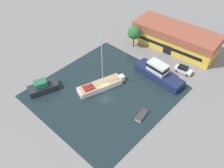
# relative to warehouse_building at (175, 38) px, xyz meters

# --- Properties ---
(ground_plane) EXTENTS (440.00, 440.00, 0.00)m
(ground_plane) POSITION_rel_warehouse_building_xyz_m (-1.48, -26.18, -2.97)
(ground_plane) COLOR slate
(water_canal) EXTENTS (28.04, 29.72, 0.01)m
(water_canal) POSITION_rel_warehouse_building_xyz_m (-1.48, -26.18, -2.96)
(water_canal) COLOR #19282D
(water_canal) RESTS_ON ground
(warehouse_building) EXTENTS (24.02, 10.96, 5.85)m
(warehouse_building) POSITION_rel_warehouse_building_xyz_m (0.00, 0.00, 0.00)
(warehouse_building) COLOR gold
(warehouse_building) RESTS_ON ground
(quay_tree_near_building) EXTENTS (3.68, 3.68, 6.22)m
(quay_tree_near_building) POSITION_rel_warehouse_building_xyz_m (-8.51, -7.55, 1.40)
(quay_tree_near_building) COLOR brown
(quay_tree_near_building) RESTS_ON ground
(parked_car) EXTENTS (4.52, 2.30, 1.74)m
(parked_car) POSITION_rel_warehouse_building_xyz_m (7.74, -8.01, -2.10)
(parked_car) COLOR silver
(parked_car) RESTS_ON ground
(sailboat_moored) EXTENTS (6.09, 11.72, 13.29)m
(sailboat_moored) POSITION_rel_warehouse_building_xyz_m (-3.27, -25.90, -2.19)
(sailboat_moored) COLOR white
(sailboat_moored) RESTS_ON water_canal
(motor_cruiser) EXTENTS (13.02, 4.65, 4.01)m
(motor_cruiser) POSITION_rel_warehouse_building_xyz_m (4.33, -13.84, -1.52)
(motor_cruiser) COLOR #19234C
(motor_cruiser) RESTS_ON water_canal
(small_dinghy) EXTENTS (2.02, 3.79, 0.55)m
(small_dinghy) POSITION_rel_warehouse_building_xyz_m (8.92, -26.15, -2.68)
(small_dinghy) COLOR silver
(small_dinghy) RESTS_ON water_canal
(cabin_boat) EXTENTS (4.87, 7.30, 2.87)m
(cabin_boat) POSITION_rel_warehouse_building_xyz_m (-12.29, -35.46, -1.92)
(cabin_boat) COLOR #23282D
(cabin_boat) RESTS_ON water_canal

